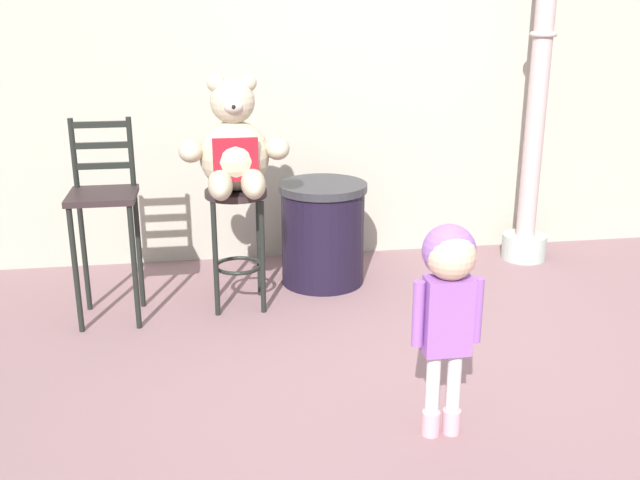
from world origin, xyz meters
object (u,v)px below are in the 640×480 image
object	(u,v)px
teddy_bear	(234,150)
bar_stool_with_teddy	(237,224)
child_walking	(448,286)
bar_chair_empty	(104,208)
lamppost	(536,111)
trash_bin	(323,233)

from	to	relation	value
teddy_bear	bar_stool_with_teddy	bearing A→B (deg)	90.00
teddy_bear	child_walking	size ratio (longest dim) A/B	0.71
teddy_bear	bar_chair_empty	distance (m)	0.82
teddy_bear	lamppost	size ratio (longest dim) A/B	0.25
teddy_bear	bar_chair_empty	world-z (taller)	teddy_bear
bar_stool_with_teddy	trash_bin	size ratio (longest dim) A/B	1.09
bar_stool_with_teddy	bar_chair_empty	bearing A→B (deg)	-174.98
bar_stool_with_teddy	bar_chair_empty	xyz separation A→B (m)	(-0.76, -0.07, 0.15)
bar_stool_with_teddy	child_walking	world-z (taller)	child_walking
teddy_bear	child_walking	xyz separation A→B (m)	(0.80, -1.54, -0.30)
trash_bin	bar_chair_empty	bearing A→B (deg)	-164.20
bar_stool_with_teddy	child_walking	size ratio (longest dim) A/B	0.77
child_walking	bar_chair_empty	xyz separation A→B (m)	(-1.56, 1.50, -0.02)
bar_stool_with_teddy	teddy_bear	distance (m)	0.47
child_walking	lamppost	size ratio (longest dim) A/B	0.35
bar_stool_with_teddy	teddy_bear	size ratio (longest dim) A/B	1.09
trash_bin	lamppost	size ratio (longest dim) A/B	0.25
trash_bin	lamppost	distance (m)	1.72
teddy_bear	trash_bin	xyz separation A→B (m)	(0.57, 0.34, -0.65)
teddy_bear	lamppost	bearing A→B (deg)	15.41
lamppost	bar_chair_empty	xyz separation A→B (m)	(-2.87, -0.61, -0.41)
trash_bin	bar_stool_with_teddy	bearing A→B (deg)	-151.60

